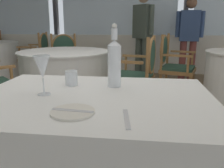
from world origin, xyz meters
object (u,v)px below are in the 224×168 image
water_tumbler (71,78)px  wine_glass (42,68)px  water_bottle (114,62)px  diner_person_1 (143,31)px  side_plate (73,112)px  dining_chair_2_0 (140,70)px  dining_chair_2_1 (64,57)px  dining_chair_1_1 (38,53)px  diner_person_0 (189,35)px  dining_chair_0_2 (172,62)px

water_tumbler → wine_glass: bearing=-112.6°
water_bottle → diner_person_1: size_ratio=0.21×
side_plate → dining_chair_2_0: 1.93m
dining_chair_2_1 → diner_person_1: (1.33, 0.72, 0.42)m
water_bottle → water_tumbler: water_bottle is taller
water_bottle → dining_chair_2_0: bearing=84.5°
dining_chair_2_0 → dining_chair_1_1: bearing=-26.7°
diner_person_0 → side_plate: bearing=169.7°
water_bottle → water_tumbler: bearing=-179.8°
side_plate → diner_person_1: bearing=85.8°
dining_chair_0_2 → dining_chair_2_1: (-1.77, 0.48, -0.02)m
dining_chair_0_2 → diner_person_1: diner_person_1 is taller
dining_chair_0_2 → dining_chair_2_1: dining_chair_0_2 is taller
dining_chair_1_1 → water_bottle: bearing=118.5°
dining_chair_2_0 → wine_glass: bearing=85.6°
side_plate → water_bottle: bearing=74.6°
wine_glass → dining_chair_2_1: 2.98m
wine_glass → side_plate: bearing=-46.7°
dining_chair_0_2 → diner_person_0: 1.48m
dining_chair_2_0 → water_tumbler: bearing=86.5°
dining_chair_1_1 → diner_person_1: size_ratio=0.56×
side_plate → water_tumbler: bearing=107.0°
water_tumbler → diner_person_0: (1.31, 3.52, 0.09)m
water_bottle → wine_glass: (-0.33, -0.20, -0.00)m
side_plate → diner_person_0: (1.18, 3.94, 0.13)m
water_tumbler → dining_chair_2_1: bearing=109.4°
dining_chair_2_1 → diner_person_1: size_ratio=0.55×
dining_chair_1_1 → dining_chair_2_1: bearing=147.1°
water_tumbler → dining_chair_2_1: size_ratio=0.09×
diner_person_1 → dining_chair_1_1: bearing=-35.4°
water_tumbler → dining_chair_2_0: (0.39, 1.48, -0.23)m
wine_glass → diner_person_0: diner_person_0 is taller
wine_glass → diner_person_1: diner_person_1 is taller
wine_glass → water_tumbler: wine_glass is taller
water_tumbler → dining_chair_2_0: 1.55m
dining_chair_1_1 → diner_person_1: 2.05m
dining_chair_2_0 → water_bottle: bearing=95.8°
water_tumbler → diner_person_0: bearing=69.6°
wine_glass → diner_person_0: bearing=69.5°
water_bottle → dining_chair_1_1: 3.53m
side_plate → wine_glass: 0.34m
diner_person_1 → dining_chair_0_2: bearing=64.7°
water_bottle → diner_person_1: (0.16, 3.35, 0.07)m
water_bottle → dining_chair_1_1: (-1.82, 3.01, -0.34)m
water_bottle → water_tumbler: 0.27m
dining_chair_0_2 → dining_chair_2_1: bearing=-177.9°
wine_glass → dining_chair_0_2: dining_chair_0_2 is taller
dining_chair_2_0 → dining_chair_2_1: bearing=-30.0°
side_plate → dining_chair_1_1: dining_chair_1_1 is taller
dining_chair_2_1 → dining_chair_0_2: bearing=56.1°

